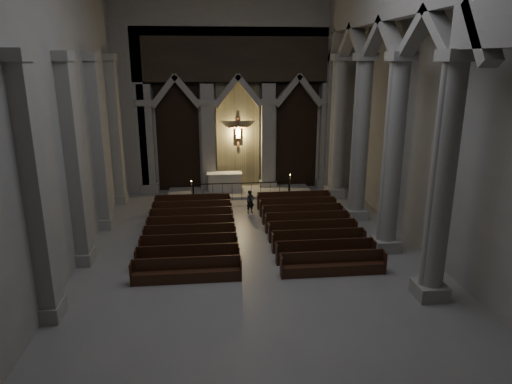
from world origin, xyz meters
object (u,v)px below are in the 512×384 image
pews (251,231)px  worshipper (250,202)px  candle_stand_right (290,193)px  altar_rail (242,188)px  candle_stand_left (192,197)px  altar (225,181)px

pews → worshipper: bearing=85.1°
worshipper → candle_stand_right: bearing=16.5°
altar_rail → candle_stand_left: 2.83m
altar → candle_stand_left: 2.76m
candle_stand_right → pews: 6.21m
candle_stand_right → candle_stand_left: bearing=-178.5°
altar → altar_rail: bearing=-63.2°
candle_stand_right → worshipper: (-2.48, -2.17, 0.21)m
candle_stand_right → altar_rail: bearing=179.2°
candle_stand_right → pews: size_ratio=0.16×
worshipper → candle_stand_left: bearing=122.0°
altar_rail → pews: size_ratio=0.59×
altar → candle_stand_left: size_ratio=1.63×
candle_stand_right → worshipper: bearing=-138.8°
altar_rail → candle_stand_left: (-2.80, -0.19, -0.37)m
candle_stand_right → pews: bearing=-116.5°
candle_stand_left → altar: bearing=46.1°
candle_stand_left → candle_stand_right: size_ratio=0.87×
pews → candle_stand_left: bearing=117.4°
candle_stand_right → pews: candle_stand_right is taller
candle_stand_left → worshipper: bearing=-33.2°
altar → candle_stand_right: 4.11m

